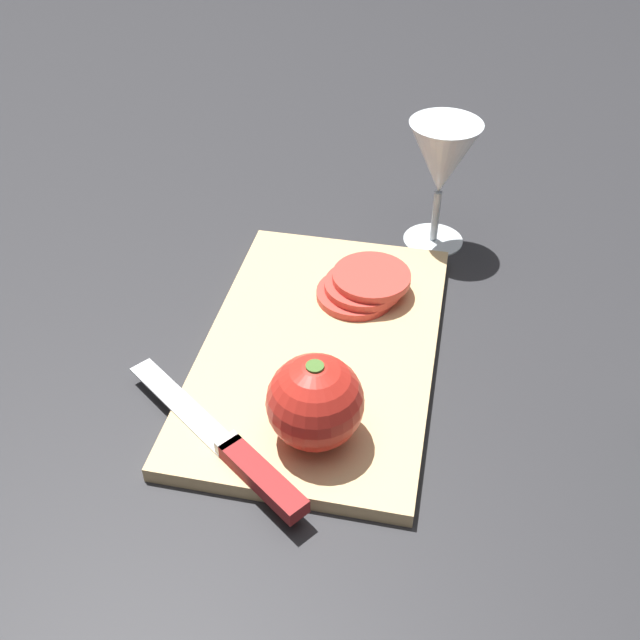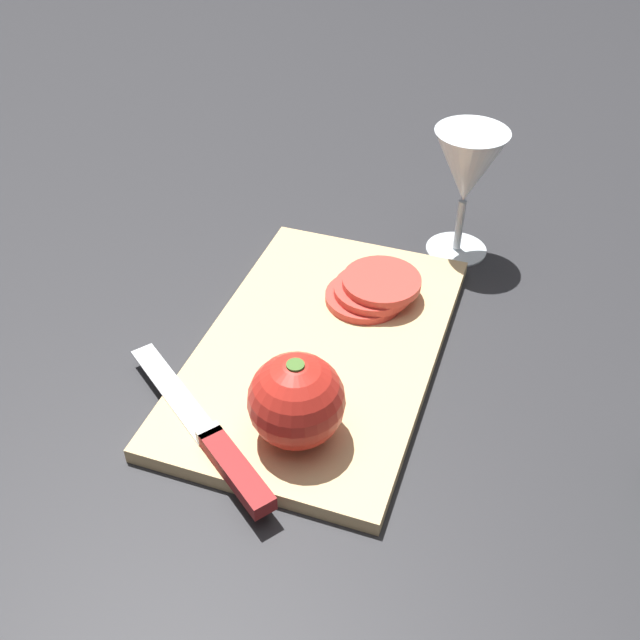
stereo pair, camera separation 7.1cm
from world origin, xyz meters
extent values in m
plane|color=#28282B|center=(0.00, 0.00, 0.00)|extent=(3.00, 3.00, 0.00)
cube|color=tan|center=(0.10, 0.02, 0.01)|extent=(0.37, 0.22, 0.02)
cylinder|color=silver|center=(-0.13, 0.11, 0.00)|extent=(0.07, 0.07, 0.00)
cylinder|color=silver|center=(-0.13, 0.11, 0.04)|extent=(0.01, 0.01, 0.06)
cone|color=silver|center=(-0.13, 0.11, 0.11)|extent=(0.08, 0.08, 0.08)
cone|color=beige|center=(-0.13, 0.11, 0.08)|extent=(0.03, 0.03, 0.03)
sphere|color=red|center=(0.21, 0.04, 0.06)|extent=(0.08, 0.08, 0.08)
cylinder|color=#47702D|center=(0.21, 0.04, 0.09)|extent=(0.01, 0.01, 0.01)
cube|color=silver|center=(0.20, -0.08, 0.02)|extent=(0.10, 0.13, 0.00)
cube|color=silver|center=(0.25, -0.03, 0.02)|extent=(0.02, 0.02, 0.01)
cube|color=maroon|center=(0.27, 0.01, 0.02)|extent=(0.07, 0.09, 0.01)
cylinder|color=#D63D33|center=(0.02, 0.04, 0.02)|extent=(0.08, 0.08, 0.01)
cylinder|color=#D63D33|center=(0.01, 0.05, 0.03)|extent=(0.08, 0.08, 0.01)
cylinder|color=#D63D33|center=(0.01, 0.06, 0.04)|extent=(0.08, 0.08, 0.01)
camera|label=1|loc=(0.63, 0.13, 0.51)|focal=42.00mm
camera|label=2|loc=(0.61, 0.20, 0.51)|focal=42.00mm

